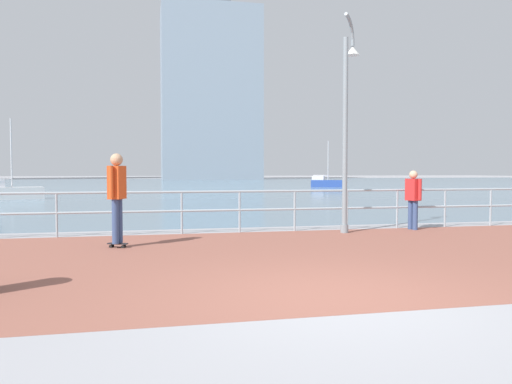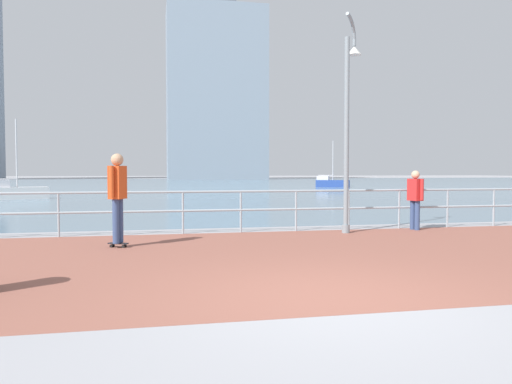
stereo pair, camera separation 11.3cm
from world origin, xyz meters
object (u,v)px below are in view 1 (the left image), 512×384
object	(u,v)px
lamppost	(347,112)
bystander	(413,195)
sailboat_gray	(10,192)
sailboat_blue	(327,183)
skateboarder	(117,191)

from	to	relation	value
lamppost	bystander	xyz separation A→B (m)	(1.87, 0.13, -2.05)
lamppost	bystander	distance (m)	2.77
sailboat_gray	lamppost	bearing A→B (deg)	-54.45
lamppost	sailboat_blue	size ratio (longest dim) A/B	1.22
skateboarder	sailboat_gray	size ratio (longest dim) A/B	0.43
bystander	sailboat_blue	xyz separation A→B (m)	(9.71, 32.29, -0.47)
sailboat_gray	skateboarder	bearing A→B (deg)	-69.96
sailboat_gray	sailboat_blue	bearing A→B (deg)	33.73
bystander	skateboarder	bearing A→B (deg)	-168.37
sailboat_gray	bystander	bearing A→B (deg)	-50.22
skateboarder	sailboat_gray	world-z (taller)	sailboat_gray
skateboarder	sailboat_blue	size ratio (longest dim) A/B	0.43
sailboat_blue	lamppost	bearing A→B (deg)	-109.65
bystander	sailboat_gray	xyz separation A→B (m)	(-13.81, 16.59, -0.47)
bystander	sailboat_blue	world-z (taller)	sailboat_blue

